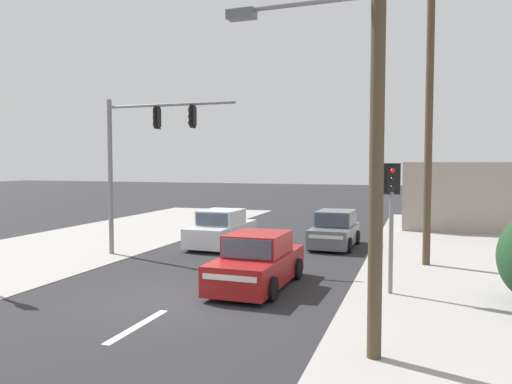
# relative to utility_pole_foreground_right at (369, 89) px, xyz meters

# --- Properties ---
(ground_plane) EXTENTS (140.00, 140.00, 0.00)m
(ground_plane) POSITION_rel_utility_pole_foreground_right_xyz_m (-4.93, 2.24, -4.88)
(ground_plane) COLOR #28282B
(lane_dash_near) EXTENTS (0.20, 2.40, 0.01)m
(lane_dash_near) POSITION_rel_utility_pole_foreground_right_xyz_m (-4.93, 0.24, -4.87)
(lane_dash_near) COLOR silver
(lane_dash_near) RESTS_ON ground
(lane_dash_mid) EXTENTS (0.20, 2.40, 0.01)m
(lane_dash_mid) POSITION_rel_utility_pole_foreground_right_xyz_m (-4.93, 5.24, -4.87)
(lane_dash_mid) COLOR silver
(lane_dash_mid) RESTS_ON ground
(lane_dash_far) EXTENTS (0.20, 2.40, 0.01)m
(lane_dash_far) POSITION_rel_utility_pole_foreground_right_xyz_m (-4.93, 10.24, -4.87)
(lane_dash_far) COLOR silver
(lane_dash_far) RESTS_ON ground
(kerb_left_verge) EXTENTS (8.00, 40.00, 0.02)m
(kerb_left_verge) POSITION_rel_utility_pole_foreground_right_xyz_m (-13.43, 6.24, -4.86)
(kerb_left_verge) COLOR #A39E99
(kerb_left_verge) RESTS_ON ground
(utility_pole_foreground_right) EXTENTS (3.78, 0.40, 9.04)m
(utility_pole_foreground_right) POSITION_rel_utility_pole_foreground_right_xyz_m (0.00, 0.00, 0.00)
(utility_pole_foreground_right) COLOR #4C3D2B
(utility_pole_foreground_right) RESTS_ON ground
(utility_pole_midground_right) EXTENTS (1.80, 0.26, 10.89)m
(utility_pole_midground_right) POSITION_rel_utility_pole_foreground_right_xyz_m (1.16, 9.05, 0.82)
(utility_pole_midground_right) COLOR #4C3D2B
(utility_pole_midground_right) RESTS_ON ground
(traffic_signal_mast) EXTENTS (5.29, 0.45, 6.00)m
(traffic_signal_mast) POSITION_rel_utility_pole_foreground_right_xyz_m (-9.21, 7.46, -0.73)
(traffic_signal_mast) COLOR slate
(traffic_signal_mast) RESTS_ON ground
(pedestal_signal_right_kerb) EXTENTS (0.44, 0.30, 3.56)m
(pedestal_signal_right_kerb) POSITION_rel_utility_pole_foreground_right_xyz_m (0.18, 4.71, -2.46)
(pedestal_signal_right_kerb) COLOR slate
(pedestal_signal_right_kerb) RESTS_ON ground
(sedan_receding_far) EXTENTS (1.96, 4.27, 1.56)m
(sedan_receding_far) POSITION_rel_utility_pole_foreground_right_xyz_m (-3.51, 4.37, -4.17)
(sedan_receding_far) COLOR maroon
(sedan_receding_far) RESTS_ON ground
(hatchback_kerbside_parked) EXTENTS (1.85, 3.68, 1.53)m
(hatchback_kerbside_parked) POSITION_rel_utility_pole_foreground_right_xyz_m (-2.49, 11.91, -4.17)
(hatchback_kerbside_parked) COLOR slate
(hatchback_kerbside_parked) RESTS_ON ground
(sedan_crossing_left) EXTENTS (1.98, 4.28, 1.56)m
(sedan_crossing_left) POSITION_rel_utility_pole_foreground_right_xyz_m (-7.15, 10.62, -4.17)
(sedan_crossing_left) COLOR silver
(sedan_crossing_left) RESTS_ON ground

